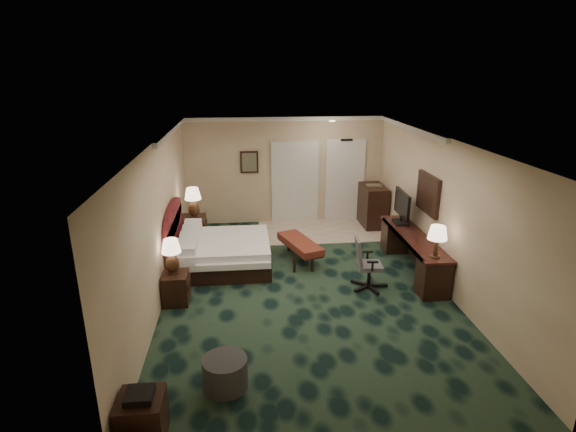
{
  "coord_description": "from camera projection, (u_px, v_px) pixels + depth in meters",
  "views": [
    {
      "loc": [
        -1.06,
        -7.38,
        3.87
      ],
      "look_at": [
        -0.24,
        0.6,
        1.19
      ],
      "focal_mm": 28.0,
      "sensor_mm": 36.0,
      "label": 1
    }
  ],
  "objects": [
    {
      "name": "wall_left",
      "position": [
        160.0,
        222.0,
        7.62
      ],
      "size": [
        0.0,
        7.5,
        2.7
      ],
      "primitive_type": "cube",
      "color": "tan",
      "rests_on": "ground"
    },
    {
      "name": "desk",
      "position": [
        412.0,
        253.0,
        8.84
      ],
      "size": [
        0.55,
        2.55,
        0.74
      ],
      "primitive_type": "cube",
      "color": "black",
      "rests_on": "ground"
    },
    {
      "name": "wall_front",
      "position": [
        359.0,
        342.0,
        4.33
      ],
      "size": [
        5.0,
        0.0,
        2.7
      ],
      "primitive_type": "cube",
      "color": "tan",
      "rests_on": "ground"
    },
    {
      "name": "wall_right",
      "position": [
        442.0,
        213.0,
        8.1
      ],
      "size": [
        0.0,
        7.5,
        2.7
      ],
      "primitive_type": "cube",
      "color": "tan",
      "rests_on": "ground"
    },
    {
      "name": "bed",
      "position": [
        224.0,
        253.0,
        9.06
      ],
      "size": [
        1.82,
        1.68,
        0.58
      ],
      "primitive_type": "cube",
      "color": "white",
      "rests_on": "ground"
    },
    {
      "name": "floor",
      "position": [
        304.0,
        287.0,
        8.29
      ],
      "size": [
        5.0,
        7.5,
        0.0
      ],
      "primitive_type": "cube",
      "color": "black",
      "rests_on": "ground"
    },
    {
      "name": "desk_chair",
      "position": [
        370.0,
        263.0,
        8.11
      ],
      "size": [
        0.6,
        0.57,
        0.97
      ],
      "primitive_type": null,
      "rotation": [
        0.0,
        0.0,
        -0.08
      ],
      "color": "#565656",
      "rests_on": "ground"
    },
    {
      "name": "lamp_far",
      "position": [
        193.0,
        203.0,
        9.91
      ],
      "size": [
        0.46,
        0.46,
        0.68
      ],
      "primitive_type": null,
      "rotation": [
        0.0,
        0.0,
        0.34
      ],
      "color": "black",
      "rests_on": "nightstand_far"
    },
    {
      "name": "wall_mirror",
      "position": [
        428.0,
        194.0,
        8.6
      ],
      "size": [
        0.05,
        0.95,
        0.75
      ],
      "primitive_type": "cube",
      "color": "white",
      "rests_on": "wall_right"
    },
    {
      "name": "crown_molding",
      "position": [
        306.0,
        144.0,
        7.45
      ],
      "size": [
        5.0,
        7.5,
        0.1
      ],
      "primitive_type": null,
      "color": "white",
      "rests_on": "wall_back"
    },
    {
      "name": "nightstand_far",
      "position": [
        194.0,
        231.0,
        10.14
      ],
      "size": [
        0.54,
        0.61,
        0.67
      ],
      "primitive_type": "cube",
      "color": "black",
      "rests_on": "ground"
    },
    {
      "name": "bed_bench",
      "position": [
        300.0,
        250.0,
        9.36
      ],
      "size": [
        0.87,
        1.39,
        0.45
      ],
      "primitive_type": "cube",
      "rotation": [
        0.0,
        0.0,
        0.34
      ],
      "color": "maroon",
      "rests_on": "ground"
    },
    {
      "name": "side_table",
      "position": [
        142.0,
        418.0,
        4.85
      ],
      "size": [
        0.49,
        0.49,
        0.52
      ],
      "primitive_type": "cube",
      "color": "black",
      "rests_on": "ground"
    },
    {
      "name": "entry_door",
      "position": [
        345.0,
        181.0,
        11.62
      ],
      "size": [
        1.02,
        0.06,
        2.18
      ],
      "primitive_type": "cube",
      "color": "white",
      "rests_on": "ground"
    },
    {
      "name": "headboard",
      "position": [
        174.0,
        237.0,
        8.78
      ],
      "size": [
        0.12,
        2.0,
        1.4
      ],
      "primitive_type": null,
      "color": "#4C0A13",
      "rests_on": "ground"
    },
    {
      "name": "desk_lamp",
      "position": [
        437.0,
        242.0,
        7.65
      ],
      "size": [
        0.41,
        0.41,
        0.58
      ],
      "primitive_type": null,
      "rotation": [
        0.0,
        0.0,
        0.29
      ],
      "color": "black",
      "rests_on": "desk"
    },
    {
      "name": "minibar",
      "position": [
        373.0,
        206.0,
        11.36
      ],
      "size": [
        0.54,
        0.98,
        1.04
      ],
      "primitive_type": "cube",
      "color": "black",
      "rests_on": "ground"
    },
    {
      "name": "lamp_near",
      "position": [
        172.0,
        256.0,
        7.53
      ],
      "size": [
        0.35,
        0.35,
        0.61
      ],
      "primitive_type": null,
      "rotation": [
        0.0,
        0.0,
        0.09
      ],
      "color": "black",
      "rests_on": "nightstand_near"
    },
    {
      "name": "tile_patch",
      "position": [
        324.0,
        231.0,
        11.11
      ],
      "size": [
        3.2,
        1.7,
        0.01
      ],
      "primitive_type": "cube",
      "color": "beige",
      "rests_on": "ground"
    },
    {
      "name": "ceiling",
      "position": [
        306.0,
        141.0,
        7.44
      ],
      "size": [
        5.0,
        7.5,
        0.0
      ],
      "primitive_type": "cube",
      "color": "white",
      "rests_on": "wall_back"
    },
    {
      "name": "nightstand_near",
      "position": [
        176.0,
        288.0,
        7.68
      ],
      "size": [
        0.43,
        0.49,
        0.53
      ],
      "primitive_type": "cube",
      "color": "black",
      "rests_on": "ground"
    },
    {
      "name": "wall_art",
      "position": [
        249.0,
        162.0,
        11.2
      ],
      "size": [
        0.45,
        0.06,
        0.55
      ],
      "primitive_type": "cube",
      "color": "#445E51",
      "rests_on": "wall_back"
    },
    {
      "name": "wall_back",
      "position": [
        285.0,
        171.0,
        11.4
      ],
      "size": [
        5.0,
        0.0,
        2.7
      ],
      "primitive_type": "cube",
      "color": "tan",
      "rests_on": "ground"
    },
    {
      "name": "tv",
      "position": [
        402.0,
        208.0,
        9.32
      ],
      "size": [
        0.12,
        0.89,
        0.69
      ],
      "primitive_type": "cube",
      "rotation": [
        0.0,
        0.0,
        -0.05
      ],
      "color": "black",
      "rests_on": "desk"
    },
    {
      "name": "ottoman",
      "position": [
        225.0,
        373.0,
        5.65
      ],
      "size": [
        0.66,
        0.66,
        0.41
      ],
      "primitive_type": "cylinder",
      "rotation": [
        0.0,
        0.0,
        -0.18
      ],
      "color": "#323135",
      "rests_on": "ground"
    },
    {
      "name": "closet_doors",
      "position": [
        295.0,
        182.0,
        11.48
      ],
      "size": [
        1.2,
        0.06,
        2.1
      ],
      "primitive_type": "cube",
      "color": "silver",
      "rests_on": "ground"
    }
  ]
}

